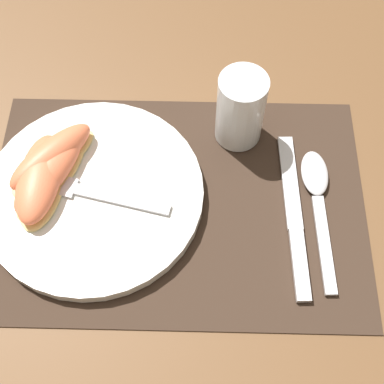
{
  "coord_description": "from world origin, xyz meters",
  "views": [
    {
      "loc": [
        0.03,
        -0.3,
        0.59
      ],
      "look_at": [
        0.02,
        0.0,
        0.02
      ],
      "focal_mm": 50.0,
      "sensor_mm": 36.0,
      "label": 1
    }
  ],
  "objects_px": {
    "plate": "(94,194)",
    "citrus_wedge_2": "(40,179)",
    "fork": "(82,191)",
    "knife": "(294,217)",
    "juice_glass": "(240,112)",
    "citrus_wedge_1": "(50,171)",
    "spoon": "(317,191)",
    "citrus_wedge_0": "(51,157)"
  },
  "relations": [
    {
      "from": "plate",
      "to": "juice_glass",
      "type": "xyz_separation_m",
      "value": [
        0.18,
        0.1,
        0.04
      ]
    },
    {
      "from": "fork",
      "to": "citrus_wedge_2",
      "type": "relative_size",
      "value": 1.46
    },
    {
      "from": "fork",
      "to": "knife",
      "type": "bearing_deg",
      "value": -5.08
    },
    {
      "from": "plate",
      "to": "citrus_wedge_2",
      "type": "relative_size",
      "value": 2.06
    },
    {
      "from": "citrus_wedge_2",
      "to": "citrus_wedge_1",
      "type": "bearing_deg",
      "value": 51.06
    },
    {
      "from": "plate",
      "to": "citrus_wedge_2",
      "type": "xyz_separation_m",
      "value": [
        -0.06,
        0.01,
        0.02
      ]
    },
    {
      "from": "spoon",
      "to": "juice_glass",
      "type": "bearing_deg",
      "value": 137.52
    },
    {
      "from": "citrus_wedge_1",
      "to": "fork",
      "type": "bearing_deg",
      "value": -26.59
    },
    {
      "from": "spoon",
      "to": "citrus_wedge_2",
      "type": "distance_m",
      "value": 0.34
    },
    {
      "from": "fork",
      "to": "citrus_wedge_0",
      "type": "relative_size",
      "value": 1.55
    },
    {
      "from": "citrus_wedge_1",
      "to": "citrus_wedge_2",
      "type": "height_order",
      "value": "citrus_wedge_2"
    },
    {
      "from": "knife",
      "to": "citrus_wedge_0",
      "type": "relative_size",
      "value": 1.79
    },
    {
      "from": "plate",
      "to": "citrus_wedge_1",
      "type": "relative_size",
      "value": 1.88
    },
    {
      "from": "juice_glass",
      "to": "citrus_wedge_1",
      "type": "bearing_deg",
      "value": -160.43
    },
    {
      "from": "plate",
      "to": "knife",
      "type": "xyz_separation_m",
      "value": [
        0.24,
        -0.02,
        -0.01
      ]
    },
    {
      "from": "citrus_wedge_0",
      "to": "citrus_wedge_1",
      "type": "height_order",
      "value": "citrus_wedge_0"
    },
    {
      "from": "spoon",
      "to": "citrus_wedge_0",
      "type": "xyz_separation_m",
      "value": [
        -0.33,
        0.03,
        0.03
      ]
    },
    {
      "from": "plate",
      "to": "spoon",
      "type": "bearing_deg",
      "value": 2.43
    },
    {
      "from": "fork",
      "to": "spoon",
      "type": "bearing_deg",
      "value": 2.59
    },
    {
      "from": "juice_glass",
      "to": "citrus_wedge_2",
      "type": "height_order",
      "value": "juice_glass"
    },
    {
      "from": "fork",
      "to": "citrus_wedge_2",
      "type": "bearing_deg",
      "value": 171.17
    },
    {
      "from": "fork",
      "to": "citrus_wedge_1",
      "type": "height_order",
      "value": "citrus_wedge_1"
    },
    {
      "from": "juice_glass",
      "to": "spoon",
      "type": "distance_m",
      "value": 0.14
    },
    {
      "from": "fork",
      "to": "citrus_wedge_0",
      "type": "height_order",
      "value": "citrus_wedge_0"
    },
    {
      "from": "knife",
      "to": "citrus_wedge_2",
      "type": "xyz_separation_m",
      "value": [
        -0.31,
        0.03,
        0.03
      ]
    },
    {
      "from": "spoon",
      "to": "citrus_wedge_1",
      "type": "bearing_deg",
      "value": 178.87
    },
    {
      "from": "fork",
      "to": "citrus_wedge_1",
      "type": "relative_size",
      "value": 1.34
    },
    {
      "from": "citrus_wedge_1",
      "to": "plate",
      "type": "bearing_deg",
      "value": -19.14
    },
    {
      "from": "citrus_wedge_0",
      "to": "citrus_wedge_2",
      "type": "relative_size",
      "value": 0.94
    },
    {
      "from": "knife",
      "to": "juice_glass",
      "type": "bearing_deg",
      "value": 118.01
    },
    {
      "from": "knife",
      "to": "fork",
      "type": "relative_size",
      "value": 1.16
    },
    {
      "from": "juice_glass",
      "to": "citrus_wedge_1",
      "type": "height_order",
      "value": "juice_glass"
    },
    {
      "from": "citrus_wedge_0",
      "to": "spoon",
      "type": "bearing_deg",
      "value": -4.39
    },
    {
      "from": "citrus_wedge_0",
      "to": "citrus_wedge_2",
      "type": "distance_m",
      "value": 0.03
    },
    {
      "from": "spoon",
      "to": "citrus_wedge_0",
      "type": "distance_m",
      "value": 0.33
    },
    {
      "from": "citrus_wedge_2",
      "to": "fork",
      "type": "bearing_deg",
      "value": -8.83
    },
    {
      "from": "plate",
      "to": "citrus_wedge_2",
      "type": "distance_m",
      "value": 0.07
    },
    {
      "from": "knife",
      "to": "spoon",
      "type": "xyz_separation_m",
      "value": [
        0.03,
        0.04,
        0.0
      ]
    },
    {
      "from": "knife",
      "to": "citrus_wedge_2",
      "type": "bearing_deg",
      "value": 174.32
    },
    {
      "from": "plate",
      "to": "juice_glass",
      "type": "distance_m",
      "value": 0.21
    },
    {
      "from": "plate",
      "to": "citrus_wedge_0",
      "type": "distance_m",
      "value": 0.07
    },
    {
      "from": "citrus_wedge_0",
      "to": "citrus_wedge_1",
      "type": "distance_m",
      "value": 0.02
    }
  ]
}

